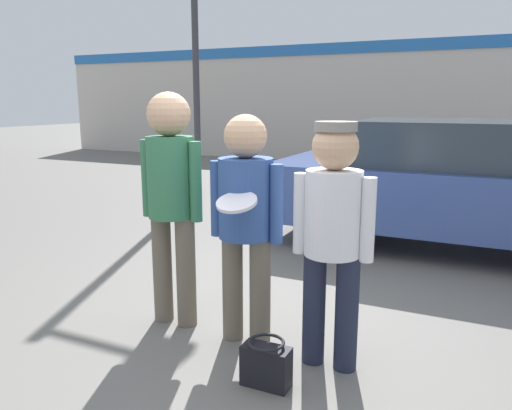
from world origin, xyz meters
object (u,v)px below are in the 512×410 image
(parked_car_near, at_px, (465,184))
(handbag, at_px, (266,364))
(person_left, at_px, (171,188))
(person_right, at_px, (333,225))
(person_middle_with_frisbee, at_px, (246,210))

(parked_car_near, relative_size, handbag, 14.87)
(person_left, distance_m, handbag, 1.48)
(person_left, height_order, handbag, person_left)
(person_left, bearing_deg, person_right, -5.10)
(parked_car_near, bearing_deg, person_left, -121.50)
(parked_car_near, bearing_deg, handbag, -103.86)
(person_middle_with_frisbee, distance_m, handbag, 1.03)
(person_right, xyz_separation_m, handbag, (-0.27, -0.41, -0.82))
(person_left, xyz_separation_m, person_right, (1.29, -0.12, -0.12))
(person_left, height_order, parked_car_near, person_left)
(person_right, height_order, parked_car_near, person_right)
(person_right, bearing_deg, handbag, -123.98)
(person_middle_with_frisbee, distance_m, parked_car_near, 3.43)
(person_left, distance_m, person_middle_with_frisbee, 0.66)
(handbag, bearing_deg, parked_car_near, 76.14)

